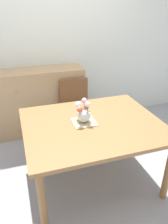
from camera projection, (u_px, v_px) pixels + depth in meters
name	position (u px, v px, depth m)	size (l,w,h in m)	color
ground_plane	(92.00, 178.00, 2.65)	(12.00, 12.00, 0.00)	#939399
back_wall	(57.00, 37.00, 3.38)	(7.00, 0.10, 2.80)	silver
dining_table	(93.00, 130.00, 2.35)	(1.43, 1.18, 0.76)	olive
chair_far	(76.00, 106.00, 3.23)	(0.42, 0.42, 0.90)	brown
dresser	(38.00, 101.00, 3.44)	(1.40, 0.47, 1.00)	tan
placemat	(84.00, 122.00, 2.32)	(0.24, 0.24, 0.01)	tan
flower_vase	(84.00, 112.00, 2.28)	(0.16, 0.23, 0.25)	silver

